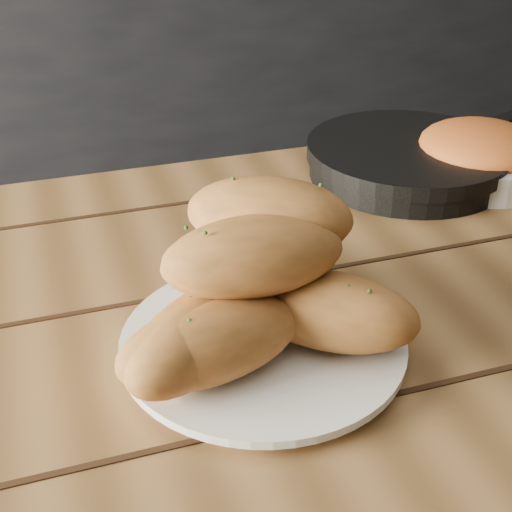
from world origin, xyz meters
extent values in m
cube|color=black|center=(0.00, 1.70, 0.45)|extent=(2.80, 0.60, 0.90)
cube|color=olive|center=(0.17, -0.02, 0.73)|extent=(1.45, 0.85, 0.04)
cylinder|color=white|center=(0.00, -0.04, 0.76)|extent=(0.23, 0.23, 0.01)
cylinder|color=white|center=(0.00, -0.04, 0.76)|extent=(0.25, 0.25, 0.01)
ellipsoid|color=#C57336|center=(-0.06, -0.07, 0.80)|extent=(0.17, 0.10, 0.07)
ellipsoid|color=#C57336|center=(0.05, -0.06, 0.80)|extent=(0.17, 0.15, 0.07)
ellipsoid|color=#C57336|center=(0.00, 0.02, 0.80)|extent=(0.09, 0.16, 0.07)
ellipsoid|color=#C57336|center=(-0.01, -0.04, 0.86)|extent=(0.16, 0.08, 0.07)
ellipsoid|color=#C57336|center=(0.02, -0.01, 0.87)|extent=(0.16, 0.13, 0.07)
ellipsoid|color=#C57336|center=(-0.06, -0.06, 0.80)|extent=(0.17, 0.15, 0.07)
cylinder|color=black|center=(0.31, 0.27, 0.77)|extent=(0.26, 0.26, 0.03)
cylinder|color=black|center=(0.31, 0.27, 0.79)|extent=(0.27, 0.27, 0.02)
cube|color=black|center=(0.50, 0.33, 0.78)|extent=(0.14, 0.07, 0.01)
cylinder|color=white|center=(0.39, 0.23, 0.77)|extent=(0.19, 0.19, 0.04)
ellipsoid|color=orange|center=(0.39, 0.23, 0.80)|extent=(0.16, 0.16, 0.06)
camera|label=1|loc=(-0.16, -0.51, 1.15)|focal=50.00mm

